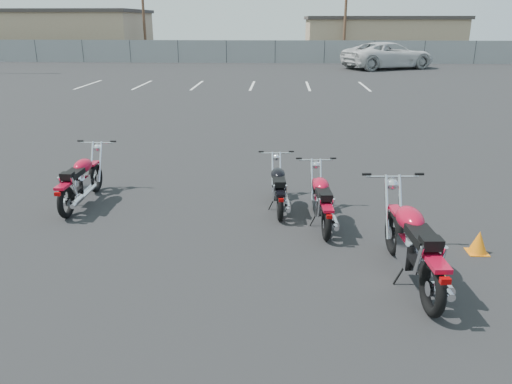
{
  "coord_description": "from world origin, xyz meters",
  "views": [
    {
      "loc": [
        0.6,
        -7.2,
        3.35
      ],
      "look_at": [
        0.2,
        0.6,
        0.65
      ],
      "focal_mm": 35.0,
      "sensor_mm": 36.0,
      "label": 1
    }
  ],
  "objects_px": {
    "motorcycle_second_black": "(279,188)",
    "motorcycle_third_red": "(322,201)",
    "white_van": "(389,48)",
    "motorcycle_rear_red": "(413,244)",
    "motorcycle_front_red": "(81,181)"
  },
  "relations": [
    {
      "from": "motorcycle_second_black",
      "to": "motorcycle_rear_red",
      "type": "xyz_separation_m",
      "value": [
        1.8,
        -2.66,
        0.13
      ]
    },
    {
      "from": "motorcycle_rear_red",
      "to": "white_van",
      "type": "xyz_separation_m",
      "value": [
        5.87,
        31.55,
        0.94
      ]
    },
    {
      "from": "motorcycle_third_red",
      "to": "white_van",
      "type": "distance_m",
      "value": 30.44
    },
    {
      "from": "motorcycle_second_black",
      "to": "white_van",
      "type": "relative_size",
      "value": 0.23
    },
    {
      "from": "motorcycle_front_red",
      "to": "motorcycle_rear_red",
      "type": "relative_size",
      "value": 0.86
    },
    {
      "from": "motorcycle_third_red",
      "to": "white_van",
      "type": "height_order",
      "value": "white_van"
    },
    {
      "from": "motorcycle_second_black",
      "to": "motorcycle_rear_red",
      "type": "distance_m",
      "value": 3.22
    },
    {
      "from": "motorcycle_second_black",
      "to": "motorcycle_third_red",
      "type": "relative_size",
      "value": 0.94
    },
    {
      "from": "motorcycle_rear_red",
      "to": "white_van",
      "type": "height_order",
      "value": "white_van"
    },
    {
      "from": "motorcycle_third_red",
      "to": "motorcycle_second_black",
      "type": "bearing_deg",
      "value": 135.4
    },
    {
      "from": "motorcycle_rear_red",
      "to": "motorcycle_second_black",
      "type": "bearing_deg",
      "value": 124.14
    },
    {
      "from": "motorcycle_second_black",
      "to": "white_van",
      "type": "bearing_deg",
      "value": 75.13
    },
    {
      "from": "motorcycle_front_red",
      "to": "motorcycle_third_red",
      "type": "xyz_separation_m",
      "value": [
        4.49,
        -0.78,
        -0.03
      ]
    },
    {
      "from": "motorcycle_front_red",
      "to": "motorcycle_second_black",
      "type": "bearing_deg",
      "value": -0.67
    },
    {
      "from": "motorcycle_second_black",
      "to": "white_van",
      "type": "height_order",
      "value": "white_van"
    }
  ]
}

